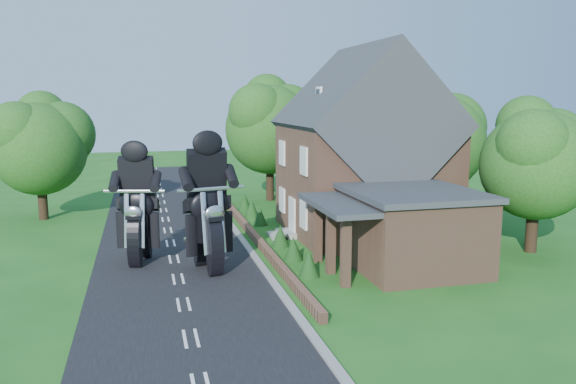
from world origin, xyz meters
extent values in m
plane|color=#1B5517|center=(0.00, 0.00, 0.00)|extent=(120.00, 120.00, 0.00)
cube|color=black|center=(0.00, 0.00, 0.01)|extent=(7.00, 80.00, 0.02)
cube|color=gray|center=(3.65, 0.00, 0.06)|extent=(0.30, 80.00, 0.12)
cube|color=brown|center=(4.30, 5.00, 0.20)|extent=(0.30, 22.00, 0.40)
cube|color=brown|center=(10.50, 6.00, 3.00)|extent=(8.00, 8.00, 6.00)
cube|color=#2C2F34|center=(10.50, 6.00, 6.00)|extent=(8.48, 8.64, 8.48)
cube|color=brown|center=(12.50, 6.00, 9.20)|extent=(0.60, 0.90, 1.60)
cube|color=white|center=(7.90, 6.00, 7.50)|extent=(0.12, 0.80, 0.90)
cube|color=black|center=(7.84, 6.00, 7.50)|extent=(0.04, 0.55, 0.65)
cube|color=white|center=(6.44, 6.00, 1.05)|extent=(0.10, 1.10, 2.10)
cube|color=gray|center=(6.10, 6.00, 0.15)|extent=(0.80, 1.60, 0.30)
cube|color=gray|center=(5.60, 6.00, 0.07)|extent=(0.80, 1.60, 0.15)
cube|color=white|center=(6.44, 3.80, 1.60)|extent=(0.10, 1.10, 1.40)
cube|color=black|center=(6.42, 3.80, 1.60)|extent=(0.04, 0.92, 1.22)
cube|color=white|center=(6.44, 8.20, 1.60)|extent=(0.10, 1.10, 1.40)
cube|color=black|center=(6.42, 8.20, 1.60)|extent=(0.04, 0.92, 1.22)
cube|color=white|center=(6.44, 3.80, 4.30)|extent=(0.10, 1.10, 1.40)
cube|color=black|center=(6.42, 3.80, 4.30)|extent=(0.04, 0.92, 1.22)
cube|color=white|center=(6.44, 8.20, 4.30)|extent=(0.10, 1.10, 1.40)
cube|color=black|center=(6.42, 8.20, 4.30)|extent=(0.04, 0.92, 1.22)
cube|color=brown|center=(10.00, -0.80, 1.60)|extent=(5.00, 5.60, 3.20)
cube|color=#2C2F34|center=(10.00, -0.80, 3.32)|extent=(5.30, 5.94, 0.24)
cube|color=#2C2F34|center=(6.90, -0.80, 2.95)|extent=(2.60, 5.32, 0.22)
cube|color=brown|center=(6.30, -2.60, 1.40)|extent=(0.35, 0.35, 2.80)
cube|color=brown|center=(6.30, -0.80, 1.40)|extent=(0.35, 0.35, 2.80)
cube|color=brown|center=(6.30, 1.00, 1.40)|extent=(0.35, 0.35, 2.80)
cylinder|color=black|center=(17.00, 0.00, 1.40)|extent=(0.56, 0.56, 2.80)
sphere|color=#1D4B15|center=(17.00, 0.00, 4.23)|extent=(5.20, 5.20, 5.20)
sphere|color=#1D4B15|center=(18.17, 0.52, 5.01)|extent=(3.74, 3.74, 3.74)
sphere|color=#1D4B15|center=(16.09, -0.78, 5.27)|extent=(3.22, 3.22, 3.22)
sphere|color=#1D4B15|center=(17.10, 1.04, 6.05)|extent=(2.86, 2.86, 2.86)
cylinder|color=black|center=(16.50, 8.50, 1.50)|extent=(0.56, 0.56, 3.00)
sphere|color=#1D4B15|center=(16.50, 8.50, 4.65)|extent=(6.00, 6.00, 6.00)
sphere|color=#1D4B15|center=(17.85, 9.10, 5.55)|extent=(4.32, 4.32, 4.32)
sphere|color=#1D4B15|center=(15.45, 7.60, 5.85)|extent=(3.72, 3.72, 3.72)
sphere|color=#1D4B15|center=(16.60, 9.70, 6.75)|extent=(3.30, 3.30, 3.30)
cylinder|color=black|center=(14.00, 16.00, 1.80)|extent=(0.56, 0.56, 3.60)
sphere|color=#1D4B15|center=(14.00, 16.00, 5.58)|extent=(7.20, 7.20, 7.20)
sphere|color=#1D4B15|center=(15.62, 16.72, 6.66)|extent=(5.18, 5.18, 5.18)
sphere|color=#1D4B15|center=(12.74, 14.92, 7.02)|extent=(4.46, 4.46, 4.46)
sphere|color=#1D4B15|center=(14.10, 17.44, 8.10)|extent=(3.96, 3.96, 3.96)
cylinder|color=black|center=(8.00, 17.00, 1.70)|extent=(0.56, 0.56, 3.40)
sphere|color=#1D4B15|center=(8.00, 17.00, 5.16)|extent=(6.40, 6.40, 6.40)
sphere|color=#1D4B15|center=(9.44, 17.64, 6.12)|extent=(4.61, 4.61, 4.61)
sphere|color=#1D4B15|center=(6.88, 16.04, 6.44)|extent=(3.97, 3.97, 3.97)
sphere|color=#1D4B15|center=(8.10, 18.28, 7.40)|extent=(3.52, 3.52, 3.52)
cylinder|color=black|center=(-7.00, 14.00, 1.40)|extent=(0.56, 0.56, 2.80)
sphere|color=#1D4B15|center=(-7.00, 14.00, 4.34)|extent=(5.60, 5.60, 5.60)
sphere|color=#1D4B15|center=(-5.74, 14.56, 5.18)|extent=(4.03, 4.03, 4.03)
sphere|color=#1D4B15|center=(-7.98, 13.16, 5.46)|extent=(3.47, 3.47, 3.47)
sphere|color=#1D4B15|center=(-6.90, 15.12, 6.30)|extent=(3.08, 3.08, 3.08)
cone|color=#113611|center=(5.30, -1.00, 0.55)|extent=(0.90, 0.90, 1.10)
cone|color=#113611|center=(5.30, 1.50, 0.55)|extent=(0.90, 0.90, 1.10)
cone|color=#113611|center=(5.30, 4.00, 0.55)|extent=(0.90, 0.90, 1.10)
cone|color=#113611|center=(5.30, 9.00, 0.55)|extent=(0.90, 0.90, 1.10)
cone|color=#113611|center=(5.30, 11.50, 0.55)|extent=(0.90, 0.90, 1.10)
cone|color=#113611|center=(5.30, 14.00, 0.55)|extent=(0.90, 0.90, 1.10)
camera|label=1|loc=(-1.21, -22.50, 7.25)|focal=35.00mm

